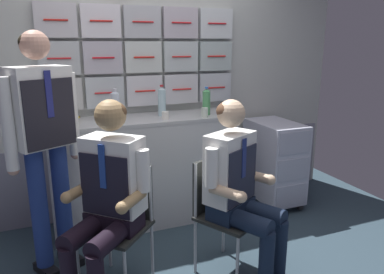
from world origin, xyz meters
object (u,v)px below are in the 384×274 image
object	(u,v)px
service_trolley	(274,160)
crew_member_left	(107,192)
folding_chair_right	(220,202)
crew_member_right	(239,183)
folding_chair_left	(122,211)
snack_banana	(71,119)
water_bottle_blue_cap	(115,105)
crew_member_standing	(44,133)
coffee_cup_white	(205,112)

from	to	relation	value
service_trolley	crew_member_left	bearing A→B (deg)	-155.86
folding_chair_right	crew_member_right	world-z (taller)	crew_member_right
folding_chair_left	snack_banana	world-z (taller)	snack_banana
folding_chair_right	water_bottle_blue_cap	world-z (taller)	water_bottle_blue_cap
crew_member_left	folding_chair_right	xyz separation A→B (m)	(0.80, -0.00, -0.21)
folding_chair_left	crew_member_left	distance (m)	0.26
crew_member_standing	crew_member_right	bearing A→B (deg)	-25.84
crew_member_left	crew_member_right	bearing A→B (deg)	-9.21
water_bottle_blue_cap	service_trolley	bearing A→B (deg)	-5.91
service_trolley	folding_chair_right	bearing A→B (deg)	-141.40
folding_chair_left	coffee_cup_white	world-z (taller)	coffee_cup_white
water_bottle_blue_cap	coffee_cup_white	bearing A→B (deg)	-16.79
service_trolley	crew_member_left	xyz separation A→B (m)	(-1.83, -0.82, 0.26)
service_trolley	folding_chair_left	bearing A→B (deg)	-157.71
service_trolley	crew_member_standing	size ratio (longest dim) A/B	0.50
crew_member_standing	water_bottle_blue_cap	bearing A→B (deg)	42.00
crew_member_standing	snack_banana	distance (m)	0.63
water_bottle_blue_cap	snack_banana	bearing A→B (deg)	172.07
snack_banana	crew_member_left	bearing A→B (deg)	-83.02
folding_chair_right	snack_banana	distance (m)	1.48
folding_chair_left	folding_chair_right	distance (m)	0.70
folding_chair_left	coffee_cup_white	distance (m)	1.22
crew_member_left	water_bottle_blue_cap	xyz separation A→B (m)	(0.25, 0.98, 0.40)
snack_banana	water_bottle_blue_cap	bearing A→B (deg)	-7.93
coffee_cup_white	folding_chair_left	bearing A→B (deg)	-144.53
folding_chair_left	coffee_cup_white	xyz separation A→B (m)	(0.90, 0.64, 0.52)
crew_member_left	snack_banana	size ratio (longest dim) A/B	7.60
crew_member_right	snack_banana	bearing A→B (deg)	130.40
snack_banana	crew_member_standing	bearing A→B (deg)	-110.18
service_trolley	snack_banana	world-z (taller)	snack_banana
snack_banana	folding_chair_left	bearing A→B (deg)	-75.73
folding_chair_left	water_bottle_blue_cap	world-z (taller)	water_bottle_blue_cap
folding_chair_left	snack_banana	size ratio (longest dim) A/B	4.91
folding_chair_right	coffee_cup_white	xyz separation A→B (m)	(0.21, 0.76, 0.52)
folding_chair_right	coffee_cup_white	distance (m)	0.94
service_trolley	water_bottle_blue_cap	xyz separation A→B (m)	(-1.58, 0.16, 0.66)
crew_member_standing	crew_member_left	bearing A→B (deg)	-52.58
crew_member_standing	coffee_cup_white	distance (m)	1.38
water_bottle_blue_cap	crew_member_left	bearing A→B (deg)	-104.35
service_trolley	crew_member_standing	bearing A→B (deg)	-170.29
crew_member_left	crew_member_standing	size ratio (longest dim) A/B	0.76
snack_banana	folding_chair_right	bearing A→B (deg)	-48.27
crew_member_right	crew_member_standing	distance (m)	1.39
service_trolley	coffee_cup_white	distance (m)	1.01
coffee_cup_white	service_trolley	bearing A→B (deg)	4.50
crew_member_standing	coffee_cup_white	size ratio (longest dim) A/B	20.14
crew_member_right	snack_banana	size ratio (longest dim) A/B	7.45
service_trolley	snack_banana	bearing A→B (deg)	173.70
crew_member_left	water_bottle_blue_cap	bearing A→B (deg)	75.65
crew_member_standing	folding_chair_left	bearing A→B (deg)	-36.56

